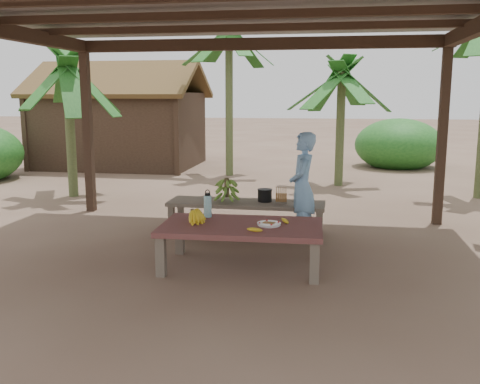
% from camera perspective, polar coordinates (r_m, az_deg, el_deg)
% --- Properties ---
extents(ground, '(80.00, 80.00, 0.00)m').
position_cam_1_polar(ground, '(6.43, -1.26, -7.18)').
color(ground, brown).
rests_on(ground, ground).
extents(pavilion, '(6.60, 5.60, 2.95)m').
position_cam_1_polar(pavilion, '(6.18, -1.53, 18.16)').
color(pavilion, black).
rests_on(pavilion, ground).
extents(work_table, '(1.83, 1.06, 0.50)m').
position_cam_1_polar(work_table, '(6.03, 0.15, -4.09)').
color(work_table, brown).
rests_on(work_table, ground).
extents(bench, '(2.21, 0.62, 0.45)m').
position_cam_1_polar(bench, '(7.54, 0.66, -1.47)').
color(bench, brown).
rests_on(bench, ground).
extents(ripe_banana_bunch, '(0.30, 0.26, 0.17)m').
position_cam_1_polar(ripe_banana_bunch, '(6.10, -5.11, -2.48)').
color(ripe_banana_bunch, yellow).
rests_on(ripe_banana_bunch, work_table).
extents(plate, '(0.26, 0.26, 0.04)m').
position_cam_1_polar(plate, '(5.97, 3.12, -3.43)').
color(plate, white).
rests_on(plate, work_table).
extents(loose_banana_front, '(0.18, 0.10, 0.04)m').
position_cam_1_polar(loose_banana_front, '(5.70, 1.58, -4.04)').
color(loose_banana_front, yellow).
rests_on(loose_banana_front, work_table).
extents(loose_banana_side, '(0.13, 0.15, 0.04)m').
position_cam_1_polar(loose_banana_side, '(6.12, 4.83, -3.07)').
color(loose_banana_side, yellow).
rests_on(loose_banana_side, work_table).
extents(water_flask, '(0.09, 0.09, 0.33)m').
position_cam_1_polar(water_flask, '(6.36, -3.46, -1.44)').
color(water_flask, '#3BA8B8').
rests_on(water_flask, work_table).
extents(green_banana_stalk, '(0.31, 0.31, 0.35)m').
position_cam_1_polar(green_banana_stalk, '(7.55, -1.42, 0.32)').
color(green_banana_stalk, '#598C2D').
rests_on(green_banana_stalk, bench).
extents(cooking_pot, '(0.20, 0.20, 0.17)m').
position_cam_1_polar(cooking_pot, '(7.55, 2.66, -0.38)').
color(cooking_pot, black).
rests_on(cooking_pot, bench).
extents(skewer_rack, '(0.18, 0.08, 0.24)m').
position_cam_1_polar(skewer_rack, '(7.40, 4.42, -0.35)').
color(skewer_rack, '#A57F47').
rests_on(skewer_rack, bench).
extents(woman, '(0.35, 0.53, 1.46)m').
position_cam_1_polar(woman, '(7.15, 6.67, 0.54)').
color(woman, '#72A3D7').
rests_on(woman, ground).
extents(hut, '(4.40, 3.43, 2.85)m').
position_cam_1_polar(hut, '(15.15, -12.48, 6.91)').
color(hut, black).
rests_on(hut, ground).
extents(banana_plant_n, '(1.80, 1.80, 2.62)m').
position_cam_1_polar(banana_plant_n, '(11.65, 10.79, 11.16)').
color(banana_plant_n, '#596638').
rests_on(banana_plant_n, ground).
extents(banana_plant_nw, '(1.80, 1.80, 3.65)m').
position_cam_1_polar(banana_plant_nw, '(13.02, -1.19, 15.64)').
color(banana_plant_nw, '#596638').
rests_on(banana_plant_nw, ground).
extents(banana_plant_w, '(1.80, 1.80, 2.66)m').
position_cam_1_polar(banana_plant_w, '(10.70, -17.93, 11.13)').
color(banana_plant_w, '#596638').
rests_on(banana_plant_w, ground).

